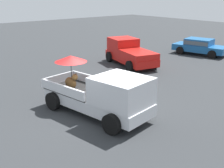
% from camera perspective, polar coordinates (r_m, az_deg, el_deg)
% --- Properties ---
extents(ground_plane, '(80.00, 80.00, 0.00)m').
position_cam_1_polar(ground_plane, '(12.43, -3.13, -5.90)').
color(ground_plane, '#2D3033').
extents(pickup_truck_main, '(5.28, 2.90, 2.36)m').
position_cam_1_polar(pickup_truck_main, '(11.81, -1.89, -2.02)').
color(pickup_truck_main, black).
rests_on(pickup_truck_main, ground).
extents(pickup_truck_far, '(5.09, 3.07, 1.80)m').
position_cam_1_polar(pickup_truck_far, '(20.51, 3.51, 6.33)').
color(pickup_truck_far, black).
rests_on(pickup_truck_far, ground).
extents(parked_sedan_near, '(4.59, 2.71, 1.33)m').
position_cam_1_polar(parked_sedan_near, '(24.99, 17.24, 7.39)').
color(parked_sedan_near, black).
rests_on(parked_sedan_near, ground).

